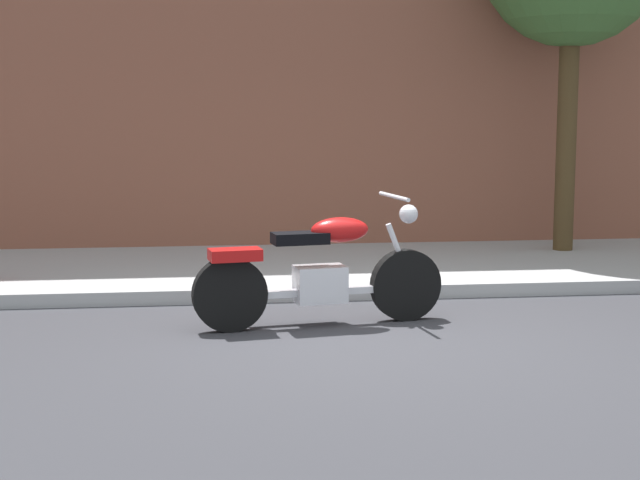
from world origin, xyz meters
name	(u,v)px	position (x,y,z in m)	size (l,w,h in m)	color
ground_plane	(364,339)	(0.00, 0.00, 0.00)	(60.00, 60.00, 0.00)	#38383D
sidewalk	(319,269)	(0.00, 3.11, 0.07)	(20.66, 3.06, 0.14)	#AAAAAA
motorcycle	(320,273)	(-0.30, 0.55, 0.47)	(2.24, 0.73, 1.14)	black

